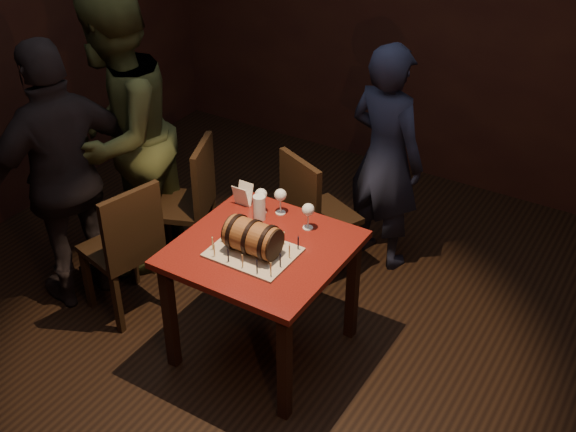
% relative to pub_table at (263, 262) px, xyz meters
% --- Properties ---
extents(room_shell, '(5.04, 5.04, 2.80)m').
position_rel_pub_table_xyz_m(room_shell, '(0.04, 0.02, 0.76)').
color(room_shell, black).
rests_on(room_shell, ground).
extents(pub_table, '(0.90, 0.90, 0.75)m').
position_rel_pub_table_xyz_m(pub_table, '(0.00, 0.00, 0.00)').
color(pub_table, '#4F0F0D').
rests_on(pub_table, ground).
extents(cake_board, '(0.45, 0.35, 0.01)m').
position_rel_pub_table_xyz_m(cake_board, '(-0.00, -0.08, 0.12)').
color(cake_board, '#AEA28C').
rests_on(cake_board, pub_table).
extents(barrel_cake, '(0.34, 0.20, 0.20)m').
position_rel_pub_table_xyz_m(barrel_cake, '(-0.00, -0.08, 0.21)').
color(barrel_cake, brown).
rests_on(barrel_cake, cake_board).
extents(birthday_candles, '(0.40, 0.30, 0.09)m').
position_rel_pub_table_xyz_m(birthday_candles, '(-0.00, -0.08, 0.16)').
color(birthday_candles, '#F2DA91').
rests_on(birthday_candles, cake_board).
extents(wine_glass_left, '(0.07, 0.07, 0.16)m').
position_rel_pub_table_xyz_m(wine_glass_left, '(-0.19, 0.28, 0.23)').
color(wine_glass_left, silver).
rests_on(wine_glass_left, pub_table).
extents(wine_glass_mid, '(0.07, 0.07, 0.16)m').
position_rel_pub_table_xyz_m(wine_glass_mid, '(-0.09, 0.34, 0.23)').
color(wine_glass_mid, silver).
rests_on(wine_glass_mid, pub_table).
extents(wine_glass_right, '(0.07, 0.07, 0.16)m').
position_rel_pub_table_xyz_m(wine_glass_right, '(0.12, 0.28, 0.23)').
color(wine_glass_right, silver).
rests_on(wine_glass_right, pub_table).
extents(pint_of_ale, '(0.07, 0.07, 0.15)m').
position_rel_pub_table_xyz_m(pint_of_ale, '(-0.16, 0.22, 0.18)').
color(pint_of_ale, silver).
rests_on(pint_of_ale, pub_table).
extents(menu_card, '(0.10, 0.05, 0.13)m').
position_rel_pub_table_xyz_m(menu_card, '(-0.33, 0.30, 0.17)').
color(menu_card, white).
rests_on(menu_card, pub_table).
extents(chair_back, '(0.53, 0.53, 0.93)m').
position_rel_pub_table_xyz_m(chair_back, '(-0.12, 0.77, -0.12)').
color(chair_back, black).
rests_on(chair_back, ground).
extents(chair_left_rear, '(0.52, 0.52, 0.93)m').
position_rel_pub_table_xyz_m(chair_left_rear, '(-0.89, 0.48, -0.12)').
color(chair_left_rear, black).
rests_on(chair_left_rear, ground).
extents(chair_left_front, '(0.48, 0.48, 0.93)m').
position_rel_pub_table_xyz_m(chair_left_front, '(-0.88, -0.15, -0.12)').
color(chair_left_front, black).
rests_on(chair_left_front, ground).
extents(person_back, '(0.65, 0.50, 1.57)m').
position_rel_pub_table_xyz_m(person_back, '(0.16, 1.23, 0.14)').
color(person_back, '#191D33').
rests_on(person_back, ground).
extents(person_left_rear, '(0.95, 1.09, 1.91)m').
position_rel_pub_table_xyz_m(person_left_rear, '(-1.28, 0.30, 0.32)').
color(person_left_rear, '#394020').
rests_on(person_left_rear, ground).
extents(person_left_front, '(0.68, 1.09, 1.73)m').
position_rel_pub_table_xyz_m(person_left_front, '(-1.31, -0.16, 0.23)').
color(person_left_front, black).
rests_on(person_left_front, ground).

